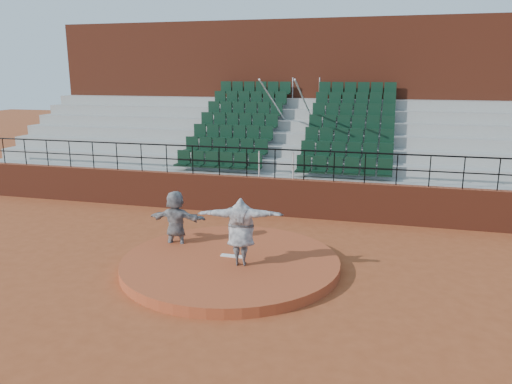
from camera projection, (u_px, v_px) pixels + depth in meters
The scene contains 9 objects.
ground at pixel (231, 268), 12.66m from camera, with size 90.00×90.00×0.00m, color brown.
pitchers_mound at pixel (231, 263), 12.63m from camera, with size 5.50×5.50×0.25m, color #A54525.
pitching_rubber at pixel (232, 256), 12.74m from camera, with size 0.60×0.15×0.03m, color white.
boundary_wall at pixel (275, 197), 17.21m from camera, with size 24.00×0.30×1.30m, color maroon.
wall_railing at pixel (275, 157), 16.88m from camera, with size 24.04×0.05×1.03m.
seating_deck at pixel (295, 157), 20.44m from camera, with size 24.00×5.97×4.63m.
press_box_facade at pixel (311, 100), 23.66m from camera, with size 24.00×3.00×7.10m, color maroon.
pitcher at pixel (241, 232), 12.04m from camera, with size 2.07×0.56×1.68m, color black.
fielder at pixel (176, 221), 13.66m from camera, with size 1.60×0.51×1.72m, color black.
Camera 1 is at (3.68, -11.29, 4.85)m, focal length 35.00 mm.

